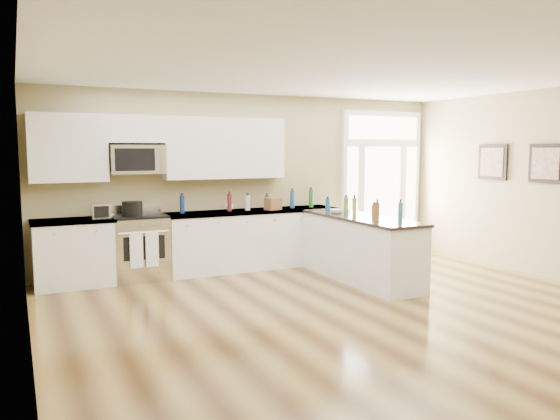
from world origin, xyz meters
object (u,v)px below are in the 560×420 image
at_px(kitchen_range, 140,247).
at_px(peninsula_cabinet, 360,251).
at_px(stockpot, 132,208).
at_px(toaster_oven, 100,211).

bearing_deg(kitchen_range, peninsula_cabinet, -26.65).
bearing_deg(stockpot, toaster_oven, -172.51).
bearing_deg(toaster_oven, stockpot, 3.98).
xyz_separation_m(peninsula_cabinet, toaster_oven, (-3.43, 1.36, 0.61)).
relative_size(peninsula_cabinet, kitchen_range, 2.15).
distance_m(peninsula_cabinet, stockpot, 3.36).
height_order(kitchen_range, toaster_oven, toaster_oven).
relative_size(peninsula_cabinet, stockpot, 7.95).
distance_m(stockpot, toaster_oven, 0.45).
xyz_separation_m(peninsula_cabinet, stockpot, (-2.99, 1.42, 0.63)).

